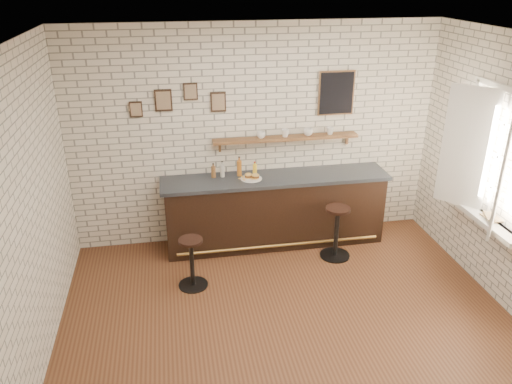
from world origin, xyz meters
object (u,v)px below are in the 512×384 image
bitters_bottle_white (222,170)px  bar_stool_left (192,261)px  bitters_bottle_brown (213,172)px  book_upper (485,216)px  shelf_cup_d (330,131)px  sandwich_plate (251,179)px  shelf_cup_a (261,135)px  ciabatta_sandwich (252,176)px  bar_counter (275,210)px  shelf_cup_b (285,133)px  shelf_cup_c (308,132)px  condiment_bottle_yellow (255,169)px  bitters_bottle_amber (239,168)px  book_lower (486,218)px  bar_stool_right (337,231)px

bitters_bottle_white → bar_stool_left: 1.36m
bitters_bottle_brown → book_upper: (2.99, -1.62, -0.13)m
bar_stool_left → shelf_cup_d: size_ratio=6.22×
sandwich_plate → book_upper: 2.90m
shelf_cup_a → sandwich_plate: bearing=-140.9°
ciabatta_sandwich → shelf_cup_d: bearing=11.2°
bar_counter → ciabatta_sandwich: ciabatta_sandwich is taller
shelf_cup_b → shelf_cup_c: 0.32m
bar_counter → bar_stool_left: bar_counter is taller
shelf_cup_c → bitters_bottle_brown: bearing=97.8°
bitters_bottle_white → condiment_bottle_yellow: bitters_bottle_white is taller
shelf_cup_a → shelf_cup_b: (0.33, 0.00, 0.01)m
bar_stool_left → book_upper: size_ratio=2.65×
bar_counter → book_upper: 2.67m
sandwich_plate → shelf_cup_d: shelf_cup_d is taller
shelf_cup_b → book_upper: (1.99, -1.70, -0.59)m
bitters_bottle_amber → book_lower: (2.64, -1.64, -0.18)m
sandwich_plate → book_lower: (2.50, -1.49, -0.07)m
bar_counter → bitters_bottle_white: (-0.71, 0.12, 0.59)m
shelf_cup_d → book_lower: size_ratio=0.44×
condiment_bottle_yellow → shelf_cup_c: shelf_cup_c is taller
ciabatta_sandwich → bitters_bottle_white: (-0.38, 0.15, 0.05)m
shelf_cup_b → book_lower: shelf_cup_b is taller
bitters_bottle_white → shelf_cup_d: bearing=2.9°
book_lower → bitters_bottle_amber: bearing=142.3°
shelf_cup_c → shelf_cup_b: bearing=94.5°
bar_counter → condiment_bottle_yellow: bearing=154.6°
bar_counter → shelf_cup_b: size_ratio=28.22×
bar_stool_right → sandwich_plate: bearing=154.7°
shelf_cup_d → book_lower: bearing=-86.0°
bar_counter → ciabatta_sandwich: size_ratio=15.49×
sandwich_plate → bar_stool_right: sandwich_plate is taller
condiment_bottle_yellow → bitters_bottle_amber: bearing=180.0°
bitters_bottle_white → bitters_bottle_amber: 0.23m
sandwich_plate → condiment_bottle_yellow: condiment_bottle_yellow is taller
shelf_cup_a → shelf_cup_c: size_ratio=0.95×
bar_counter → bar_stool_left: 1.51m
sandwich_plate → bitters_bottle_amber: bitters_bottle_amber is taller
shelf_cup_d → ciabatta_sandwich: bearing=156.8°
bitters_bottle_amber → bar_counter: bearing=-14.7°
condiment_bottle_yellow → book_upper: size_ratio=0.75×
shelf_cup_a → bitters_bottle_brown: bearing=173.6°
book_lower → bitters_bottle_white: bearing=144.4°
bitters_bottle_brown → shelf_cup_a: 0.81m
bitters_bottle_amber → bar_stool_right: bitters_bottle_amber is taller
bitters_bottle_brown → bar_stool_left: (-0.39, -1.01, -0.74)m
bar_stool_right → book_upper: book_upper is taller
shelf_cup_c → book_upper: shelf_cup_c is taller
shelf_cup_a → book_upper: 2.94m
shelf_cup_b → shelf_cup_d: (0.63, 0.00, -0.00)m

